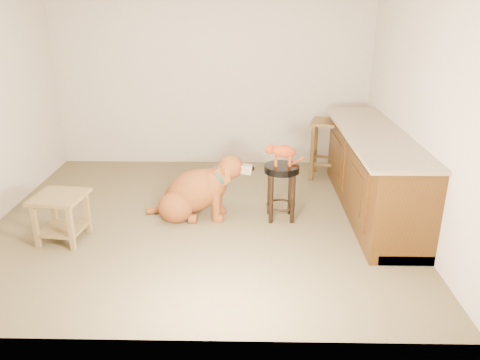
{
  "coord_description": "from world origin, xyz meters",
  "views": [
    {
      "loc": [
        0.53,
        -4.72,
        2.28
      ],
      "look_at": [
        0.44,
        0.07,
        0.45
      ],
      "focal_mm": 35.0,
      "sensor_mm": 36.0,
      "label": 1
    }
  ],
  "objects_px": {
    "wood_stool": "(327,148)",
    "side_table": "(61,211)",
    "golden_retriever": "(196,192)",
    "tabby_kitten": "(281,152)",
    "padded_stool": "(281,181)"
  },
  "relations": [
    {
      "from": "side_table",
      "to": "tabby_kitten",
      "type": "height_order",
      "value": "tabby_kitten"
    },
    {
      "from": "wood_stool",
      "to": "golden_retriever",
      "type": "height_order",
      "value": "wood_stool"
    },
    {
      "from": "side_table",
      "to": "golden_retriever",
      "type": "height_order",
      "value": "golden_retriever"
    },
    {
      "from": "golden_retriever",
      "to": "tabby_kitten",
      "type": "relative_size",
      "value": 2.77
    },
    {
      "from": "wood_stool",
      "to": "tabby_kitten",
      "type": "xyz_separation_m",
      "value": [
        -0.71,
        -1.33,
        0.36
      ]
    },
    {
      "from": "golden_retriever",
      "to": "wood_stool",
      "type": "bearing_deg",
      "value": 41.5
    },
    {
      "from": "side_table",
      "to": "golden_retriever",
      "type": "relative_size",
      "value": 0.42
    },
    {
      "from": "wood_stool",
      "to": "golden_retriever",
      "type": "bearing_deg",
      "value": -141.83
    },
    {
      "from": "padded_stool",
      "to": "tabby_kitten",
      "type": "height_order",
      "value": "tabby_kitten"
    },
    {
      "from": "padded_stool",
      "to": "side_table",
      "type": "xyz_separation_m",
      "value": [
        -2.23,
        -0.56,
        -0.12
      ]
    },
    {
      "from": "side_table",
      "to": "golden_retriever",
      "type": "distance_m",
      "value": 1.41
    },
    {
      "from": "wood_stool",
      "to": "tabby_kitten",
      "type": "distance_m",
      "value": 1.55
    },
    {
      "from": "wood_stool",
      "to": "side_table",
      "type": "relative_size",
      "value": 1.51
    },
    {
      "from": "padded_stool",
      "to": "side_table",
      "type": "relative_size",
      "value": 1.19
    },
    {
      "from": "side_table",
      "to": "tabby_kitten",
      "type": "bearing_deg",
      "value": 14.1
    }
  ]
}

